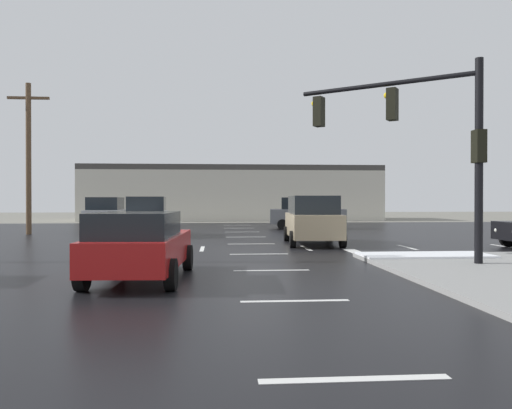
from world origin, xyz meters
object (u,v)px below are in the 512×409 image
(utility_pole_far, at_px, (29,155))
(sedan_red, at_px, (140,244))
(suv_tan, at_px, (312,219))
(suv_silver, at_px, (106,213))
(suv_white, at_px, (147,215))
(suv_grey, at_px, (307,212))
(traffic_signal_mast, at_px, (422,129))

(utility_pole_far, bearing_deg, sedan_red, -62.53)
(suv_tan, bearing_deg, sedan_red, 151.39)
(suv_silver, bearing_deg, suv_white, -150.98)
(sedan_red, relative_size, suv_grey, 0.93)
(suv_white, bearing_deg, utility_pole_far, 70.41)
(sedan_red, distance_m, suv_white, 14.53)
(sedan_red, relative_size, utility_pole_far, 0.56)
(suv_white, bearing_deg, suv_grey, -62.27)
(suv_tan, xyz_separation_m, utility_pole_far, (-14.20, 7.13, 3.22))
(sedan_red, relative_size, suv_tan, 0.93)
(traffic_signal_mast, distance_m, sedan_red, 8.60)
(traffic_signal_mast, relative_size, suv_white, 1.14)
(suv_grey, bearing_deg, suv_white, -142.23)
(traffic_signal_mast, bearing_deg, suv_white, -15.58)
(traffic_signal_mast, height_order, suv_grey, traffic_signal_mast)
(suv_white, relative_size, utility_pole_far, 0.60)
(traffic_signal_mast, relative_size, utility_pole_far, 0.68)
(traffic_signal_mast, distance_m, utility_pole_far, 21.27)
(traffic_signal_mast, distance_m, suv_tan, 7.56)
(sedan_red, xyz_separation_m, utility_pole_far, (-8.44, 16.25, 3.46))
(traffic_signal_mast, height_order, suv_tan, traffic_signal_mast)
(suv_silver, bearing_deg, suv_tan, -137.12)
(suv_tan, distance_m, utility_pole_far, 16.22)
(sedan_red, bearing_deg, utility_pole_far, 30.44)
(sedan_red, xyz_separation_m, suv_grey, (7.55, 20.22, 0.24))
(traffic_signal_mast, distance_m, suv_grey, 18.07)
(suv_tan, bearing_deg, suv_grey, -5.50)
(suv_white, xyz_separation_m, utility_pole_far, (-6.60, 1.84, 3.22))
(traffic_signal_mast, height_order, sedan_red, traffic_signal_mast)
(traffic_signal_mast, distance_m, suv_silver, 21.47)
(traffic_signal_mast, height_order, suv_white, traffic_signal_mast)
(suv_silver, bearing_deg, utility_pole_far, 129.74)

